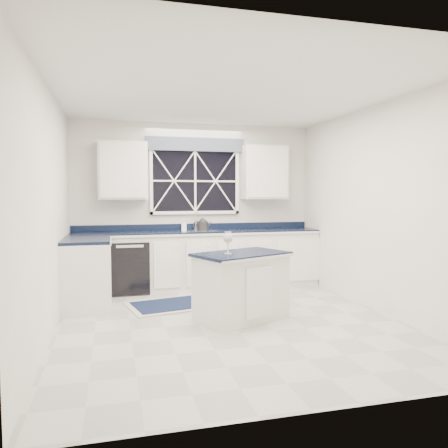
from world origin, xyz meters
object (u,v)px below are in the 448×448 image
object	(u,v)px
soap_bottle	(184,225)
kettle	(203,224)
faucet	(196,220)
island	(241,286)
wine_glass	(228,238)
dishwasher	(129,266)

from	to	relation	value
soap_bottle	kettle	bearing A→B (deg)	-30.53
faucet	island	bearing A→B (deg)	-85.51
island	wine_glass	world-z (taller)	wine_glass
dishwasher	faucet	xyz separation A→B (m)	(1.10, 0.19, 0.69)
island	soap_bottle	bearing A→B (deg)	76.63
kettle	soap_bottle	xyz separation A→B (m)	(-0.28, 0.17, -0.01)
wine_glass	dishwasher	bearing A→B (deg)	119.11
wine_glass	soap_bottle	size ratio (longest dim) A/B	1.54
wine_glass	soap_bottle	bearing A→B (deg)	94.92
kettle	faucet	bearing A→B (deg)	121.86
dishwasher	wine_glass	world-z (taller)	wine_glass
dishwasher	soap_bottle	world-z (taller)	soap_bottle
kettle	dishwasher	bearing A→B (deg)	-171.18
faucet	wine_glass	distance (m)	2.13
dishwasher	kettle	xyz separation A→B (m)	(1.18, 0.03, 0.63)
faucet	kettle	xyz separation A→B (m)	(0.08, -0.17, -0.06)
faucet	kettle	bearing A→B (deg)	-65.58
dishwasher	wine_glass	bearing A→B (deg)	-60.89
wine_glass	faucet	bearing A→B (deg)	89.42
faucet	wine_glass	world-z (taller)	faucet
dishwasher	kettle	world-z (taller)	kettle
faucet	wine_glass	xyz separation A→B (m)	(-0.02, -2.13, -0.09)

